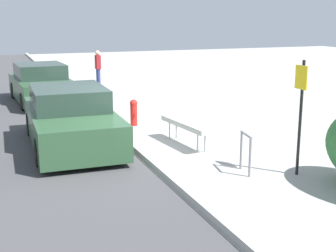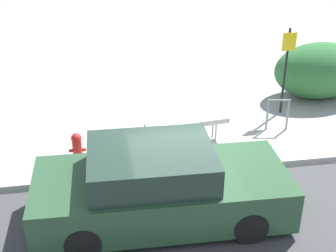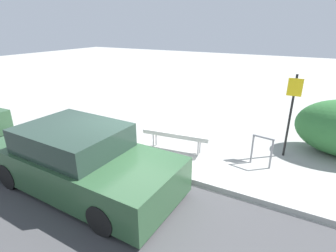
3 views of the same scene
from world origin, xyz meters
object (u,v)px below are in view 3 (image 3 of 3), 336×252
bike_rack (262,148)px  fire_hydrant (97,129)px  sign_post (291,109)px  bench (176,134)px  parked_car_near (80,160)px

bike_rack → fire_hydrant: size_ratio=1.08×
sign_post → bike_rack: bearing=-117.6°
bench → sign_post: bearing=16.4°
fire_hydrant → bench: bearing=12.8°
sign_post → parked_car_near: 5.49m
sign_post → parked_car_near: (-3.86, -3.84, -0.73)m
fire_hydrant → sign_post: bearing=18.4°
sign_post → fire_hydrant: (-5.33, -1.77, -0.98)m
bench → bike_rack: size_ratio=2.43×
bench → sign_post: (2.81, 1.20, 0.86)m
bench → parked_car_near: (-1.05, -2.64, 0.13)m
bike_rack → fire_hydrant: 4.93m
sign_post → fire_hydrant: bearing=-161.6°
bench → parked_car_near: size_ratio=0.44×
sign_post → bench: bearing=-156.9°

